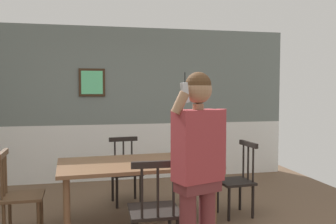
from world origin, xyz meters
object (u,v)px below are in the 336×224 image
object	(u,v)px
chair_opposite_corner	(238,180)
person_figure	(199,160)
chair_near_window	(126,171)
chair_by_doorway	(155,210)
chair_at_table_head	(19,195)
dining_table	(137,169)

from	to	relation	value
chair_opposite_corner	person_figure	distance (m)	1.74
chair_near_window	person_figure	size ratio (longest dim) A/B	0.53
chair_by_doorway	person_figure	xyz separation A→B (m)	(0.30, -0.41, 0.53)
chair_opposite_corner	chair_at_table_head	bearing A→B (deg)	88.51
person_figure	chair_near_window	bearing A→B (deg)	-98.83
chair_near_window	person_figure	distance (m)	2.26
chair_near_window	chair_at_table_head	distance (m)	1.55
chair_at_table_head	person_figure	xyz separation A→B (m)	(1.63, -1.21, 0.54)
chair_at_table_head	chair_opposite_corner	xyz separation A→B (m)	(2.56, 0.16, -0.01)
dining_table	chair_opposite_corner	world-z (taller)	chair_opposite_corner
chair_at_table_head	chair_opposite_corner	bearing A→B (deg)	91.36
chair_by_doorway	person_figure	bearing A→B (deg)	-52.93
person_figure	chair_opposite_corner	bearing A→B (deg)	-143.75
chair_at_table_head	chair_by_doorway	bearing A→B (deg)	56.90
chair_near_window	chair_at_table_head	bearing A→B (deg)	30.97
chair_at_table_head	person_figure	size ratio (longest dim) A/B	0.54
chair_near_window	dining_table	bearing A→B (deg)	86.82
dining_table	chair_opposite_corner	distance (m)	1.30
dining_table	chair_at_table_head	bearing A→B (deg)	-176.54
chair_opposite_corner	chair_near_window	bearing A→B (deg)	54.30
chair_opposite_corner	chair_by_doorway	bearing A→B (deg)	122.84
chair_by_doorway	chair_at_table_head	bearing A→B (deg)	150.25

